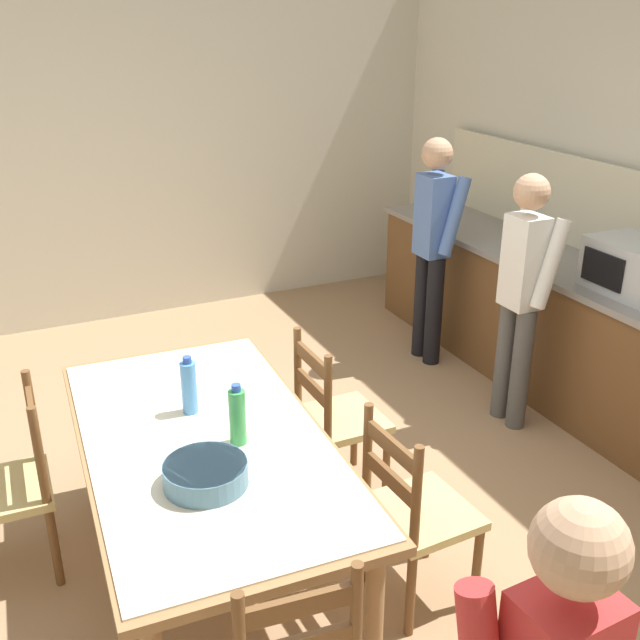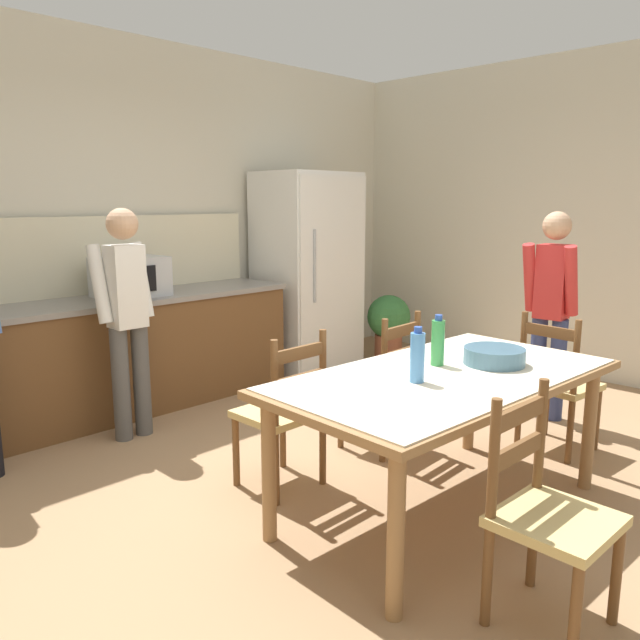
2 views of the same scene
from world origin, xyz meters
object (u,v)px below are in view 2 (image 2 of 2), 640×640
object	(u,v)px
chair_side_far_left	(284,413)
person_by_table	(551,305)
bottle_near_centre	(417,357)
serving_bowl	(494,355)
microwave	(130,277)
chair_head_end	(557,385)
refrigerator	(308,271)
chair_side_near_left	(547,515)
person_at_counter	(127,312)
bottle_off_centre	(438,342)
dining_table	(445,387)
potted_plant	(389,322)
chair_side_far_right	(383,383)

from	to	relation	value
chair_side_far_left	person_by_table	bearing A→B (deg)	165.81
bottle_near_centre	serving_bowl	xyz separation A→B (m)	(0.56, -0.10, -0.07)
microwave	chair_head_end	size ratio (longest dim) A/B	0.55
chair_head_end	person_by_table	distance (m)	0.76
refrigerator	chair_side_near_left	size ratio (longest dim) A/B	2.06
serving_bowl	person_at_counter	world-z (taller)	person_at_counter
chair_side_far_left	bottle_near_centre	bearing A→B (deg)	100.37
refrigerator	bottle_near_centre	size ratio (longest dim) A/B	6.94
chair_head_end	person_by_table	world-z (taller)	person_by_table
chair_side_far_left	person_by_table	distance (m)	2.26
bottle_off_centre	dining_table	bearing A→B (deg)	-129.81
microwave	potted_plant	xyz separation A→B (m)	(2.59, -0.45, -0.65)
microwave	chair_side_far_left	distance (m)	1.94
person_at_counter	chair_side_near_left	bearing A→B (deg)	-177.27
serving_bowl	chair_head_end	world-z (taller)	chair_head_end
refrigerator	potted_plant	world-z (taller)	refrigerator
microwave	person_at_counter	distance (m)	0.63
chair_side_far_left	potted_plant	distance (m)	3.04
refrigerator	chair_side_far_left	world-z (taller)	refrigerator
chair_side_far_right	person_at_counter	bearing A→B (deg)	-55.18
potted_plant	chair_side_near_left	bearing A→B (deg)	-133.22
chair_head_end	person_at_counter	world-z (taller)	person_at_counter
person_by_table	potted_plant	world-z (taller)	person_by_table
microwave	chair_side_far_right	bearing A→B (deg)	-68.81
microwave	refrigerator	bearing A→B (deg)	-0.58
dining_table	potted_plant	xyz separation A→B (m)	(2.32, 2.20, -0.29)
bottle_off_centre	person_at_counter	bearing A→B (deg)	109.04
person_at_counter	potted_plant	xyz separation A→B (m)	(2.92, 0.07, -0.49)
chair_side_near_left	person_by_table	bearing A→B (deg)	26.22
microwave	person_at_counter	bearing A→B (deg)	-121.90
bottle_off_centre	person_by_table	xyz separation A→B (m)	(1.68, 0.15, -0.02)
dining_table	chair_side_near_left	xyz separation A→B (m)	(-0.46, -0.76, -0.24)
dining_table	chair_side_far_left	world-z (taller)	chair_side_far_left
refrigerator	bottle_off_centre	distance (m)	2.92
microwave	chair_side_far_right	xyz separation A→B (m)	(0.73, -1.88, -0.60)
potted_plant	microwave	bearing A→B (deg)	170.21
chair_side_near_left	person_by_table	distance (m)	2.49
chair_head_end	person_at_counter	distance (m)	2.87
bottle_near_centre	potted_plant	distance (m)	3.40
chair_side_far_left	bottle_off_centre	bearing A→B (deg)	124.83
bottle_near_centre	chair_side_far_right	world-z (taller)	bottle_near_centre
microwave	dining_table	distance (m)	2.68
chair_side_far_left	refrigerator	bearing A→B (deg)	-137.57
potted_plant	chair_side_far_right	bearing A→B (deg)	-142.50
dining_table	chair_head_end	size ratio (longest dim) A/B	2.10
chair_side_far_left	chair_head_end	xyz separation A→B (m)	(1.60, -0.86, 0.00)
chair_side_near_left	person_at_counter	world-z (taller)	person_at_counter
chair_side_far_left	person_at_counter	distance (m)	1.41
refrigerator	chair_side_far_right	bearing A→B (deg)	-121.41
dining_table	bottle_near_centre	distance (m)	0.31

